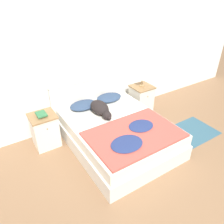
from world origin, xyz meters
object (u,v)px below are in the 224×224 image
(bed, at_px, (118,133))
(book_stack, at_px, (41,114))
(pillow_right, at_px, (109,98))
(pillow_left, at_px, (83,105))
(dog, at_px, (100,108))
(table_lamp, at_px, (142,76))
(nightstand_left, at_px, (45,130))
(nightstand_right, at_px, (141,99))

(bed, height_order, book_stack, book_stack)
(bed, xyz_separation_m, pillow_right, (0.29, 0.78, 0.32))
(pillow_left, bearing_deg, book_stack, -175.28)
(dog, distance_m, book_stack, 1.05)
(dog, distance_m, table_lamp, 1.30)
(bed, distance_m, book_stack, 1.39)
(nightstand_left, xyz_separation_m, pillow_right, (1.41, 0.06, 0.24))
(bed, relative_size, pillow_right, 3.73)
(pillow_left, bearing_deg, dog, -64.12)
(nightstand_right, relative_size, book_stack, 2.90)
(pillow_right, bearing_deg, bed, -110.65)
(nightstand_left, height_order, table_lamp, table_lamp)
(bed, bearing_deg, book_stack, 147.72)
(pillow_right, height_order, table_lamp, table_lamp)
(dog, bearing_deg, nightstand_right, 13.60)
(bed, bearing_deg, pillow_right, 69.35)
(nightstand_right, bearing_deg, pillow_left, 177.47)
(pillow_right, relative_size, book_stack, 2.47)
(pillow_right, bearing_deg, nightstand_right, -4.33)
(nightstand_right, relative_size, pillow_right, 1.18)
(nightstand_left, distance_m, dog, 1.08)
(bed, xyz_separation_m, book_stack, (-1.12, 0.71, 0.42))
(dog, bearing_deg, pillow_left, 115.88)
(pillow_right, distance_m, book_stack, 1.42)
(pillow_left, height_order, table_lamp, table_lamp)
(nightstand_left, distance_m, book_stack, 0.34)
(bed, relative_size, table_lamp, 6.34)
(pillow_right, bearing_deg, pillow_left, 180.00)
(bed, relative_size, nightstand_left, 3.17)
(bed, bearing_deg, table_lamp, 33.30)
(pillow_left, bearing_deg, bed, -69.35)
(nightstand_right, bearing_deg, nightstand_left, 180.00)
(book_stack, distance_m, table_lamp, 2.25)
(dog, height_order, book_stack, dog)
(pillow_right, bearing_deg, table_lamp, -3.03)
(nightstand_right, distance_m, pillow_right, 0.86)
(pillow_right, distance_m, table_lamp, 0.88)
(dog, bearing_deg, nightstand_left, 163.35)
(bed, height_order, dog, dog)
(pillow_right, relative_size, dog, 0.79)
(bed, distance_m, dog, 0.57)
(table_lamp, bearing_deg, nightstand_right, -90.00)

